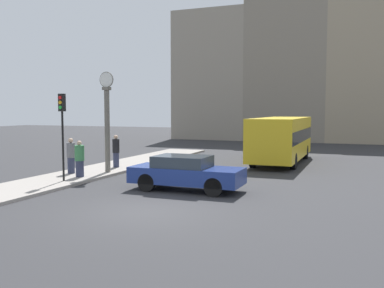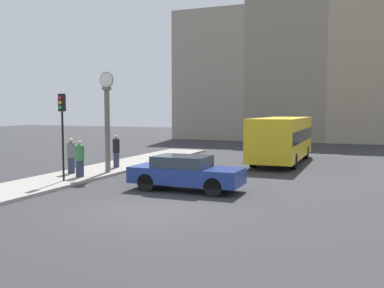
# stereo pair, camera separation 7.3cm
# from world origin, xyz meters

# --- Properties ---
(ground_plane) EXTENTS (120.00, 120.00, 0.00)m
(ground_plane) POSITION_xyz_m (0.00, 0.00, 0.00)
(ground_plane) COLOR #2D2D30
(sidewalk_corner) EXTENTS (2.95, 20.99, 0.13)m
(sidewalk_corner) POSITION_xyz_m (-6.33, 8.49, 0.06)
(sidewalk_corner) COLOR gray
(sidewalk_corner) RESTS_ON ground_plane
(building_row) EXTENTS (26.36, 5.00, 15.05)m
(building_row) POSITION_xyz_m (0.23, 33.57, 7.29)
(building_row) COLOR gray
(building_row) RESTS_ON ground_plane
(sedan_car) EXTENTS (4.49, 1.74, 1.40)m
(sedan_car) POSITION_xyz_m (-0.14, 3.69, 0.73)
(sedan_car) COLOR navy
(sedan_car) RESTS_ON ground_plane
(bus_distant) EXTENTS (2.55, 8.63, 2.75)m
(bus_distant) POSITION_xyz_m (1.85, 14.15, 1.57)
(bus_distant) COLOR gold
(bus_distant) RESTS_ON ground_plane
(traffic_light_near) EXTENTS (0.26, 0.24, 3.79)m
(traffic_light_near) POSITION_xyz_m (-5.72, 3.20, 2.84)
(traffic_light_near) COLOR black
(traffic_light_near) RESTS_ON sidewalk_corner
(street_clock) EXTENTS (0.77, 0.33, 4.96)m
(street_clock) POSITION_xyz_m (-5.39, 6.20, 2.66)
(street_clock) COLOR #666056
(street_clock) RESTS_ON sidewalk_corner
(pedestrian_green_hoodie) EXTENTS (0.44, 0.44, 1.68)m
(pedestrian_green_hoodie) POSITION_xyz_m (-5.74, 4.39, 0.95)
(pedestrian_green_hoodie) COLOR #2D334C
(pedestrian_green_hoodie) RESTS_ON sidewalk_corner
(pedestrian_black_jacket) EXTENTS (0.37, 0.37, 1.75)m
(pedestrian_black_jacket) POSITION_xyz_m (-5.95, 7.90, 1.00)
(pedestrian_black_jacket) COLOR #2D334C
(pedestrian_black_jacket) RESTS_ON sidewalk_corner
(pedestrian_grey_jacket) EXTENTS (0.40, 0.40, 1.72)m
(pedestrian_grey_jacket) POSITION_xyz_m (-6.81, 5.17, 0.98)
(pedestrian_grey_jacket) COLOR #2D334C
(pedestrian_grey_jacket) RESTS_ON sidewalk_corner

